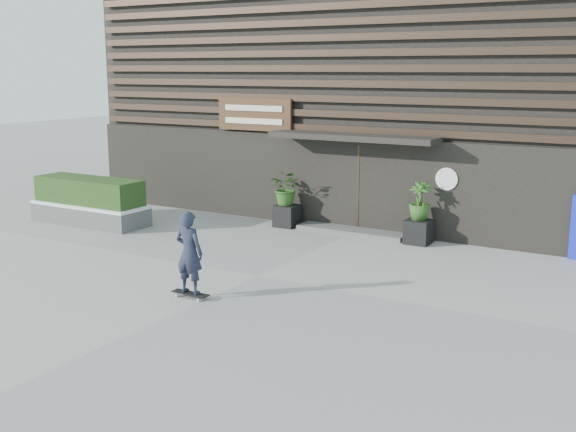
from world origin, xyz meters
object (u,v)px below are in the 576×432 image
Objects in this scene: planter_pot_left at (287,216)px; planter_pot_right at (419,232)px; skateboarder at (189,253)px; raised_bed at (90,214)px.

planter_pot_right is (3.80, 0.00, 0.00)m from planter_pot_left.
skateboarder reaches higher than planter_pot_right.
planter_pot_right is at bearing 15.64° from raised_bed.
skateboarder is at bearing -75.84° from planter_pot_left.
raised_bed is (-8.78, -2.46, -0.05)m from planter_pot_right.
planter_pot_left is at bearing 26.27° from raised_bed.
raised_bed is (-4.98, -2.46, -0.05)m from planter_pot_left.
planter_pot_left is 3.80m from planter_pot_right.
skateboarder reaches higher than raised_bed.
raised_bed is 2.09× the size of skateboarder.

